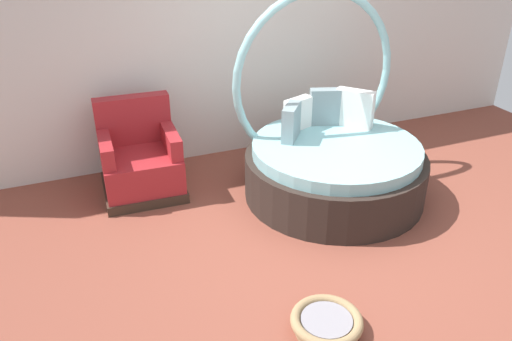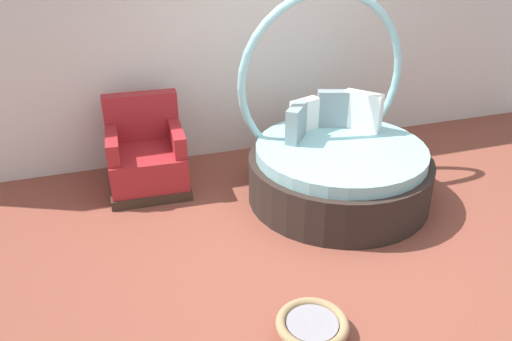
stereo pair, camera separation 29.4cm
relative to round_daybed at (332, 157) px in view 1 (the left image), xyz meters
name	(u,v)px [view 1 (the left image)]	position (x,y,z in m)	size (l,w,h in m)	color
ground_plane	(330,241)	(-0.43, -0.78, -0.40)	(8.00, 8.00, 0.02)	brown
back_wall	(242,28)	(-0.43, 1.40, 1.05)	(8.00, 0.12, 2.89)	silver
round_daybed	(332,157)	(0.00, 0.00, 0.00)	(1.81, 1.81, 1.99)	#2D231E
red_armchair	(140,161)	(-1.79, 0.78, -0.06)	(0.83, 0.83, 0.94)	#38281E
pet_basket	(326,323)	(-1.00, -1.72, -0.32)	(0.51, 0.51, 0.13)	#9E7F56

